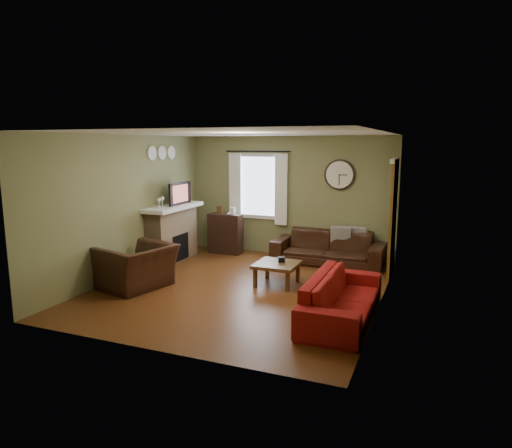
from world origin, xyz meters
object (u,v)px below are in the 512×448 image
at_px(bookshelf, 225,234).
at_px(sofa_red, 342,297).
at_px(coffee_table, 277,274).
at_px(armchair, 137,267).
at_px(sofa_brown, 328,248).

distance_m(bookshelf, sofa_red, 4.34).
distance_m(bookshelf, coffee_table, 2.57).
bearing_deg(armchair, sofa_red, 102.64).
height_order(sofa_red, coffee_table, sofa_red).
height_order(bookshelf, armchair, bookshelf).
relative_size(bookshelf, sofa_brown, 0.39).
bearing_deg(sofa_brown, coffee_table, -105.82).
height_order(sofa_red, armchair, armchair).
distance_m(sofa_red, coffee_table, 1.79).
distance_m(bookshelf, sofa_brown, 2.35).
relative_size(sofa_brown, coffee_table, 3.10).
distance_m(sofa_brown, coffee_table, 1.82).
bearing_deg(armchair, sofa_brown, 150.57).
bearing_deg(bookshelf, sofa_red, -42.16).
relative_size(sofa_red, coffee_table, 2.91).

